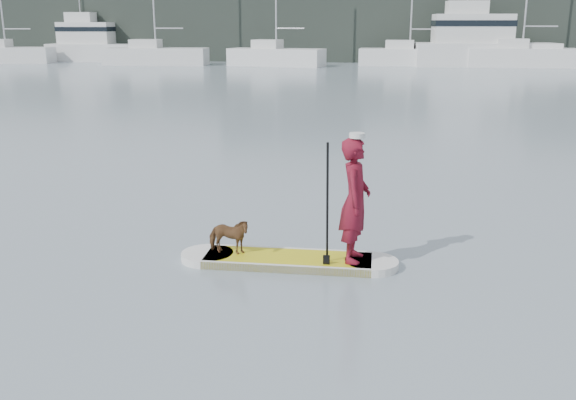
# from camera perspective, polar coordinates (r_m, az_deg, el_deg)

# --- Properties ---
(ground) EXTENTS (140.00, 140.00, 0.00)m
(ground) POSITION_cam_1_polar(r_m,az_deg,el_deg) (10.83, 15.40, -4.02)
(ground) COLOR slate
(ground) RESTS_ON ground
(paddleboard) EXTENTS (3.30, 0.80, 0.12)m
(paddleboard) POSITION_cam_1_polar(r_m,az_deg,el_deg) (9.70, -0.00, -5.36)
(paddleboard) COLOR gold
(paddleboard) RESTS_ON ground
(paddler) EXTENTS (0.49, 0.70, 1.83)m
(paddler) POSITION_cam_1_polar(r_m,az_deg,el_deg) (9.32, 5.98, -0.02)
(paddler) COLOR maroon
(paddler) RESTS_ON paddleboard
(white_cap) EXTENTS (0.22, 0.22, 0.07)m
(white_cap) POSITION_cam_1_polar(r_m,az_deg,el_deg) (9.11, 6.15, 5.73)
(white_cap) COLOR silver
(white_cap) RESTS_ON paddler
(dog) EXTENTS (0.69, 0.36, 0.56)m
(dog) POSITION_cam_1_polar(r_m,az_deg,el_deg) (9.74, -5.31, -3.21)
(dog) COLOR #51361B
(dog) RESTS_ON paddleboard
(paddle) EXTENTS (0.10, 0.30, 2.00)m
(paddle) POSITION_cam_1_polar(r_m,az_deg,el_deg) (9.16, 3.50, -1.77)
(paddle) COLOR black
(paddle) RESTS_ON ground
(sailboat_a) EXTENTS (8.44, 3.58, 11.87)m
(sailboat_a) POSITION_cam_1_polar(r_m,az_deg,el_deg) (64.73, -23.80, 11.82)
(sailboat_a) COLOR silver
(sailboat_a) RESTS_ON ground
(sailboat_b) EXTENTS (8.92, 3.12, 13.06)m
(sailboat_b) POSITION_cam_1_polar(r_m,az_deg,el_deg) (57.88, -11.71, 12.58)
(sailboat_b) COLOR silver
(sailboat_b) RESTS_ON ground
(sailboat_c) EXTENTS (8.38, 4.27, 11.49)m
(sailboat_c) POSITION_cam_1_polar(r_m,az_deg,el_deg) (55.25, -1.12, 12.71)
(sailboat_c) COLOR silver
(sailboat_c) RESTS_ON ground
(sailboat_d) EXTENTS (8.55, 3.05, 12.42)m
(sailboat_d) POSITION_cam_1_polar(r_m,az_deg,el_deg) (56.80, 10.67, 12.57)
(sailboat_d) COLOR silver
(sailboat_d) RESTS_ON ground
(sailboat_e) EXTENTS (8.74, 3.06, 12.56)m
(sailboat_e) POSITION_cam_1_polar(r_m,az_deg,el_deg) (57.25, 19.97, 11.96)
(sailboat_e) COLOR silver
(sailboat_e) RESTS_ON ground
(motor_yacht_a) EXTENTS (11.82, 4.35, 6.96)m
(motor_yacht_a) POSITION_cam_1_polar(r_m,az_deg,el_deg) (57.45, 16.63, 13.30)
(motor_yacht_a) COLOR silver
(motor_yacht_a) RESTS_ON ground
(motor_yacht_b) EXTENTS (9.02, 3.29, 5.90)m
(motor_yacht_b) POSITION_cam_1_polar(r_m,az_deg,el_deg) (64.96, -17.01, 13.18)
(motor_yacht_b) COLOR silver
(motor_yacht_b) RESTS_ON ground
(shore_mass) EXTENTS (90.00, 6.00, 6.00)m
(shore_mass) POSITION_cam_1_polar(r_m,az_deg,el_deg) (63.16, 9.67, 14.80)
(shore_mass) COLOR black
(shore_mass) RESTS_ON ground
(shore_building_west) EXTENTS (14.00, 4.00, 9.00)m
(shore_building_west) POSITION_cam_1_polar(r_m,az_deg,el_deg) (64.71, 0.45, 16.35)
(shore_building_west) COLOR black
(shore_building_west) RESTS_ON ground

